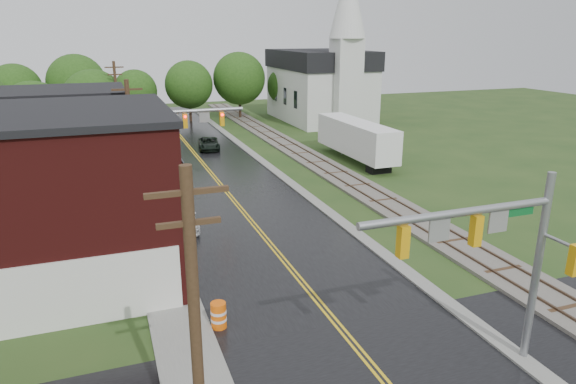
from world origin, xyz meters
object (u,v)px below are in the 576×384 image
tree_left_e (96,102)px  utility_pole_b (133,150)px  church (323,78)px  semi_trailer (357,138)px  construction_barrel (219,315)px  suv_dark (209,144)px  pickup_white (179,216)px  traffic_signal_near (493,243)px  tree_left_c (37,117)px  utility_pole_c (118,105)px  utility_pole_a (196,342)px  brick_building (17,202)px  traffic_signal_far (175,129)px

tree_left_e → utility_pole_b: bearing=-85.1°
church → semi_trailer: church is taller
church → construction_barrel: bearing=-118.3°
utility_pole_b → suv_dark: utility_pole_b is taller
pickup_white → semi_trailer: 21.73m
traffic_signal_near → tree_left_c: bearing=114.6°
traffic_signal_near → utility_pole_c: bearing=103.7°
utility_pole_b → traffic_signal_near: bearing=-62.8°
utility_pole_c → church: bearing=20.0°
suv_dark → pickup_white: size_ratio=0.92×
utility_pole_c → construction_barrel: (2.12, -36.10, -4.15)m
utility_pole_b → church: bearing=49.8°
traffic_signal_near → utility_pole_a: bearing=-169.0°
brick_building → traffic_signal_far: brick_building is taller
church → utility_pole_b: church is taller
utility_pole_b → tree_left_c: bearing=111.5°
traffic_signal_near → semi_trailer: traffic_signal_near is taller
traffic_signal_near → tree_left_c: size_ratio=0.96×
traffic_signal_near → pickup_white: size_ratio=1.51×
tree_left_e → construction_barrel: bearing=-83.7°
brick_building → traffic_signal_near: brick_building is taller
suv_dark → construction_barrel: size_ratio=3.93×
semi_trailer → construction_barrel: semi_trailer is taller
pickup_white → traffic_signal_near: bearing=-65.1°
tree_left_e → traffic_signal_far: bearing=-74.1°
utility_pole_b → construction_barrel: size_ratio=7.94×
tree_left_c → pickup_white: bearing=-64.7°
traffic_signal_far → tree_left_c: (-10.38, 12.90, -0.46)m
brick_building → tree_left_e: bearing=83.3°
suv_dark → tree_left_e: bearing=165.4°
church → utility_pole_a: bearing=-116.5°
brick_building → pickup_white: brick_building is taller
traffic_signal_near → semi_trailer: (10.33, 29.73, -2.73)m
utility_pole_c → tree_left_e: 2.79m
traffic_signal_far → suv_dark: traffic_signal_far is taller
suv_dark → construction_barrel: bearing=-92.9°
traffic_signal_far → semi_trailer: 18.11m
utility_pole_a → semi_trailer: size_ratio=0.76×
utility_pole_a → tree_left_e: (-2.05, 45.90, 0.09)m
tree_left_c → suv_dark: 16.17m
utility_pole_a → utility_pole_c: (0.00, 44.00, 0.00)m
church → utility_pole_a: (-26.80, -53.74, -1.11)m
utility_pole_a → pickup_white: 20.59m
suv_dark → semi_trailer: size_ratio=0.38×
utility_pole_a → pickup_white: utility_pole_a is taller
tree_left_e → construction_barrel: 38.46m
brick_building → tree_left_e: brick_building is taller
brick_building → tree_left_e: 31.12m
brick_building → utility_pole_a: (5.68, -15.00, 0.57)m
utility_pole_c → construction_barrel: size_ratio=7.94×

